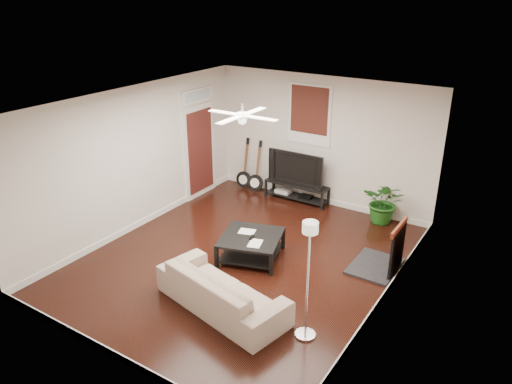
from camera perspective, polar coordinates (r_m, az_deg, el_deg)
room at (r=8.17m, az=-1.51°, el=0.70°), size 5.01×6.01×2.81m
brick_accent at (r=8.08m, az=17.42°, el=-0.68°), size 0.02×2.20×2.80m
fireplace at (r=8.55m, az=14.83°, el=-6.05°), size 0.80×1.10×0.92m
window_back at (r=10.60m, az=6.22°, el=8.92°), size 1.00×0.06×1.30m
door_left at (r=11.05m, az=-6.59°, el=5.72°), size 0.08×1.00×2.50m
tv_stand at (r=11.05m, az=4.74°, el=0.01°), size 1.46×0.39×0.41m
tv at (r=10.85m, az=4.89°, el=2.87°), size 1.31×0.17×0.75m
coffee_table at (r=8.73m, az=-0.58°, el=-6.38°), size 1.28×1.28×0.43m
sofa at (r=7.44m, az=-3.99°, el=-11.25°), size 2.29×1.28×0.63m
floor_lamp at (r=6.61m, az=6.03°, el=-10.29°), size 0.35×0.35×1.76m
potted_plant at (r=10.22m, az=14.70°, el=-1.13°), size 0.88×0.78×0.91m
guitar_left at (r=11.55m, az=-1.46°, el=3.29°), size 0.40×0.29×1.22m
guitar_right at (r=11.35m, az=-0.08°, el=2.93°), size 0.42×0.33×1.22m
ceiling_fan at (r=7.80m, az=-1.61°, el=8.89°), size 1.24×1.24×0.32m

